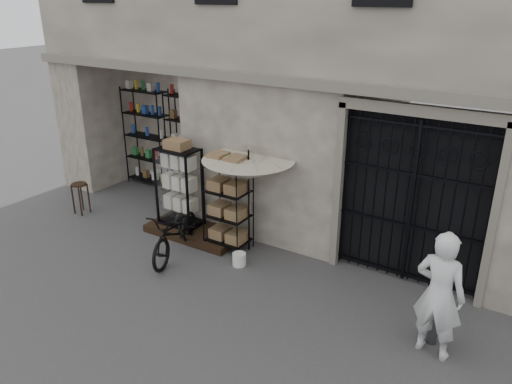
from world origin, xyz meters
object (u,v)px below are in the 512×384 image
Objects in this scene: bicycle at (177,255)px; steel_bollard at (435,320)px; wire_rack at (228,206)px; white_bucket at (239,259)px; shopkeeper at (430,351)px; wooden_stool at (81,198)px; display_cabinet at (180,191)px; market_umbrella at (249,164)px.

steel_bollard is (4.75, -0.02, 0.38)m from bicycle.
wire_rack reaches higher than steel_bollard.
wire_rack is 7.23× the size of white_bucket.
shopkeeper is (4.80, -0.23, 0.00)m from bicycle.
wire_rack is 0.98× the size of bicycle.
wire_rack is 1.06m from white_bucket.
bicycle reaches higher than wooden_stool.
bicycle is 4.80m from shopkeeper.
display_cabinet is 1.87m from market_umbrella.
bicycle is 2.57× the size of wooden_stool.
bicycle is at bearing 179.71° from steel_bollard.
steel_bollard is (3.72, -0.94, -1.37)m from market_umbrella.
market_umbrella is (0.39, 0.13, 0.87)m from wire_rack.
display_cabinet is at bearing 170.58° from steel_bollard.
wire_rack is at bearing -5.93° from shopkeeper.
wire_rack is 0.74× the size of market_umbrella.
display_cabinet is 1.38m from bicycle.
white_bucket reaches higher than shopkeeper.
wire_rack is at bearing 6.65° from wooden_stool.
wooden_stool is 7.92m from shopkeeper.
bicycle is (-1.04, -0.91, -1.75)m from market_umbrella.
white_bucket is at bearing -73.68° from market_umbrella.
bicycle reaches higher than shopkeeper.
shopkeeper is at bearing -33.06° from display_cabinet.
bicycle is 2.38× the size of steel_bollard.
white_bucket is 3.63m from shopkeeper.
white_bucket is at bearing 174.52° from steel_bollard.
steel_bollard is (7.85, -0.37, 0.01)m from wooden_stool.
market_umbrella is 4.07m from steel_bollard.
steel_bollard is 0.41× the size of shopkeeper.
wooden_stool is at bearing -172.17° from market_umbrella.
wooden_stool is (-2.48, -0.52, -0.51)m from display_cabinet.
white_bucket is at bearing -21.49° from wire_rack.
display_cabinet is at bearing -165.55° from wire_rack.
wire_rack reaches higher than bicycle.
shopkeeper is (4.15, -1.01, -0.88)m from wire_rack.
steel_bollard reaches higher than wooden_stool.
bicycle is at bearing -138.58° from market_umbrella.
steel_bollard is (5.37, -0.89, -0.50)m from display_cabinet.
wire_rack is at bearing 34.57° from bicycle.
white_bucket is 0.14× the size of bicycle.
wooden_stool is at bearing 179.59° from white_bucket.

